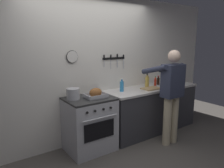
# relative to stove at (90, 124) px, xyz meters

# --- Properties ---
(wall_back) EXTENTS (6.00, 0.13, 2.60)m
(wall_back) POSITION_rel_stove_xyz_m (0.22, 0.36, 0.85)
(wall_back) COLOR white
(wall_back) RESTS_ON ground
(counter_block) EXTENTS (2.03, 0.65, 0.90)m
(counter_block) POSITION_rel_stove_xyz_m (1.42, 0.00, 0.00)
(counter_block) COLOR #38383D
(counter_block) RESTS_ON ground
(stove) EXTENTS (0.76, 0.67, 0.90)m
(stove) POSITION_rel_stove_xyz_m (0.00, 0.00, 0.00)
(stove) COLOR #BCBCC1
(stove) RESTS_ON ground
(person_cook) EXTENTS (0.51, 0.63, 1.66)m
(person_cook) POSITION_rel_stove_xyz_m (1.28, -0.60, 0.50)
(person_cook) COLOR #C6B793
(person_cook) RESTS_ON ground
(roasting_pan) EXTENTS (0.35, 0.26, 0.16)m
(roasting_pan) POSITION_rel_stove_xyz_m (0.10, -0.05, 0.52)
(roasting_pan) COLOR #B7B7BC
(roasting_pan) RESTS_ON stove
(stock_pot) EXTENTS (0.21, 0.21, 0.17)m
(stock_pot) POSITION_rel_stove_xyz_m (-0.24, 0.08, 0.54)
(stock_pot) COLOR #B7B7BC
(stock_pot) RESTS_ON stove
(cutting_board) EXTENTS (0.36, 0.24, 0.02)m
(cutting_board) POSITION_rel_stove_xyz_m (1.30, -0.10, 0.46)
(cutting_board) COLOR tan
(cutting_board) RESTS_ON counter_block
(bottle_hot_sauce) EXTENTS (0.05, 0.05, 0.19)m
(bottle_hot_sauce) POSITION_rel_stove_xyz_m (1.58, 0.06, 0.53)
(bottle_hot_sauce) COLOR red
(bottle_hot_sauce) RESTS_ON counter_block
(bottle_dish_soap) EXTENTS (0.07, 0.07, 0.24)m
(bottle_dish_soap) POSITION_rel_stove_xyz_m (0.71, 0.06, 0.55)
(bottle_dish_soap) COLOR #338CCC
(bottle_dish_soap) RESTS_ON counter_block
(bottle_vinegar) EXTENTS (0.06, 0.06, 0.24)m
(bottle_vinegar) POSITION_rel_stove_xyz_m (1.52, 0.24, 0.55)
(bottle_vinegar) COLOR #997F4C
(bottle_vinegar) RESTS_ON counter_block
(bottle_soy_sauce) EXTENTS (0.06, 0.06, 0.19)m
(bottle_soy_sauce) POSITION_rel_stove_xyz_m (1.71, 0.11, 0.53)
(bottle_soy_sauce) COLOR black
(bottle_soy_sauce) RESTS_ON counter_block
(bottle_cooking_oil) EXTENTS (0.07, 0.07, 0.26)m
(bottle_cooking_oil) POSITION_rel_stove_xyz_m (1.33, 0.04, 0.56)
(bottle_cooking_oil) COLOR gold
(bottle_cooking_oil) RESTS_ON counter_block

